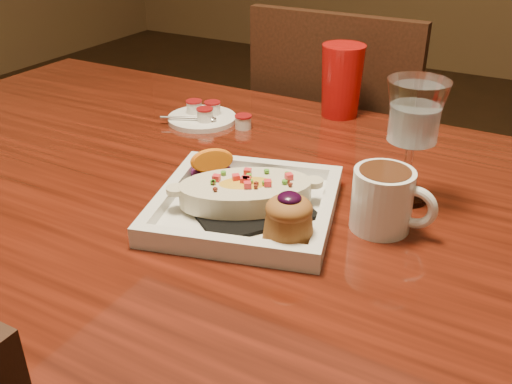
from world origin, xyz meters
The scene contains 8 objects.
table centered at (0.00, 0.00, 0.65)m, with size 1.50×0.90×0.75m.
chair_far centered at (0.00, 0.63, 0.51)m, with size 0.42×0.42×0.93m.
plate centered at (0.11, -0.05, 0.78)m, with size 0.31×0.31×0.08m.
coffee_mug centered at (0.28, 0.02, 0.80)m, with size 0.12×0.08×0.09m.
goblet centered at (0.28, 0.12, 0.88)m, with size 0.09×0.09×0.18m.
saucer centered at (-0.16, 0.23, 0.76)m, with size 0.14×0.14×0.09m.
creamer_loose centered at (-0.07, 0.24, 0.76)m, with size 0.03×0.03×0.03m.
red_tumbler centered at (0.07, 0.40, 0.82)m, with size 0.09×0.09×0.14m, color #B70F0D.
Camera 1 is at (0.46, -0.66, 1.17)m, focal length 40.00 mm.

